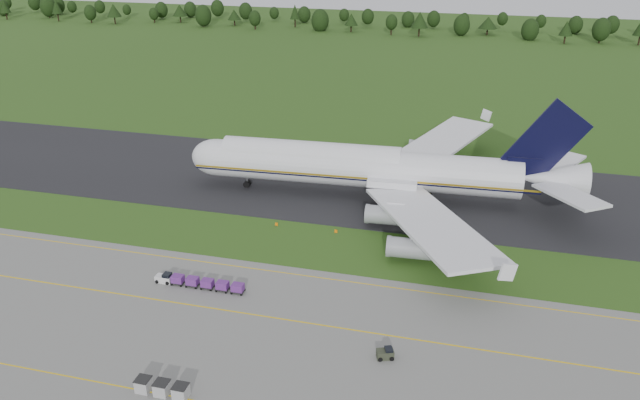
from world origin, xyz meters
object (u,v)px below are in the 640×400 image
(aircraft, at_px, (370,167))
(edge_markers, at_px, (367,235))
(baggage_train, at_px, (198,282))
(utility_cart, at_px, (385,354))
(uld_row, at_px, (162,388))

(aircraft, xyz_separation_m, edge_markers, (2.77, -17.14, -6.04))
(aircraft, height_order, baggage_train, aircraft)
(utility_cart, distance_m, edge_markers, 33.43)
(aircraft, xyz_separation_m, uld_row, (-13.09, -62.60, -5.39))
(baggage_train, bearing_deg, edge_markers, 46.44)
(aircraft, height_order, utility_cart, aircraft)
(baggage_train, height_order, uld_row, uld_row)
(aircraft, bearing_deg, edge_markers, -80.83)
(aircraft, relative_size, utility_cart, 32.26)
(uld_row, relative_size, edge_markers, 0.19)
(utility_cart, xyz_separation_m, uld_row, (-24.29, -13.11, 0.29))
(uld_row, bearing_deg, aircraft, 78.19)
(baggage_train, xyz_separation_m, uld_row, (5.83, -22.67, 0.07))
(aircraft, relative_size, uld_row, 12.03)
(utility_cart, height_order, uld_row, uld_row)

